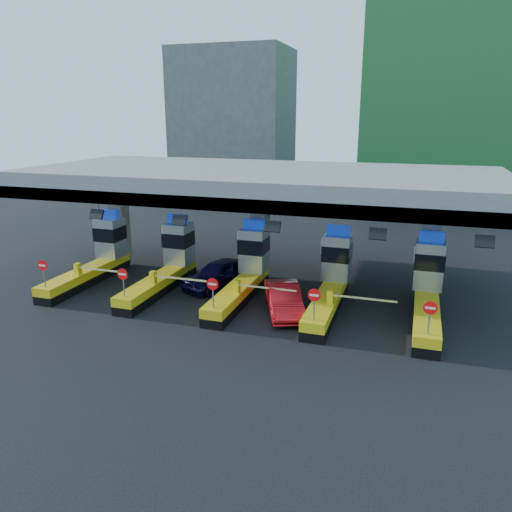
% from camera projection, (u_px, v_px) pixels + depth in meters
% --- Properties ---
extents(ground, '(120.00, 120.00, 0.00)m').
position_uv_depth(ground, '(244.00, 296.00, 28.96)').
color(ground, black).
rests_on(ground, ground).
extents(toll_canopy, '(28.00, 12.09, 7.00)m').
position_uv_depth(toll_canopy, '(259.00, 184.00, 29.90)').
color(toll_canopy, slate).
rests_on(toll_canopy, ground).
extents(toll_lane_far_left, '(4.43, 8.00, 4.16)m').
position_uv_depth(toll_lane_far_left, '(98.00, 257.00, 31.80)').
color(toll_lane_far_left, black).
rests_on(toll_lane_far_left, ground).
extents(toll_lane_left, '(4.43, 8.00, 4.16)m').
position_uv_depth(toll_lane_left, '(168.00, 264.00, 30.32)').
color(toll_lane_left, black).
rests_on(toll_lane_left, ground).
extents(toll_lane_center, '(4.43, 8.00, 4.16)m').
position_uv_depth(toll_lane_center, '(246.00, 271.00, 28.83)').
color(toll_lane_center, black).
rests_on(toll_lane_center, ground).
extents(toll_lane_right, '(4.43, 8.00, 4.16)m').
position_uv_depth(toll_lane_right, '(332.00, 280.00, 27.35)').
color(toll_lane_right, black).
rests_on(toll_lane_right, ground).
extents(toll_lane_far_right, '(4.43, 8.00, 4.16)m').
position_uv_depth(toll_lane_far_right, '(428.00, 290.00, 25.87)').
color(toll_lane_far_right, black).
rests_on(toll_lane_far_right, ground).
extents(bg_building_scaffold, '(18.00, 12.00, 28.00)m').
position_uv_depth(bg_building_scaffold, '(458.00, 75.00, 50.82)').
color(bg_building_scaffold, '#1E5926').
rests_on(bg_building_scaffold, ground).
extents(bg_building_concrete, '(14.00, 10.00, 18.00)m').
position_uv_depth(bg_building_concrete, '(233.00, 123.00, 63.56)').
color(bg_building_concrete, '#4C4C49').
rests_on(bg_building_concrete, ground).
extents(van, '(3.85, 5.38, 1.70)m').
position_uv_depth(van, '(219.00, 274.00, 30.18)').
color(van, black).
rests_on(van, ground).
extents(red_car, '(3.32, 5.00, 1.56)m').
position_uv_depth(red_car, '(284.00, 299.00, 26.25)').
color(red_car, '#B10D11').
rests_on(red_car, ground).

